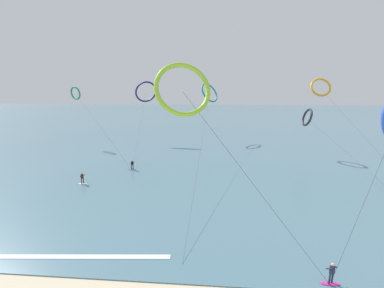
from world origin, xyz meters
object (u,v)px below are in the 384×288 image
Objects in this scene: kite_emerald at (76,93)px; surfer_magenta at (331,275)px; surfer_violet at (132,166)px; surfer_ivory at (82,179)px; kite_lime at (183,89)px; kite_amber at (321,87)px; kite_navy at (146,92)px; kite_charcoal at (307,117)px; kite_teal at (210,93)px.

surfer_magenta is at bearing 156.09° from kite_emerald.
surfer_violet and surfer_ivory have the same top height.
surfer_ivory is (-5.22, -6.70, 0.00)m from surfer_violet.
kite_lime is (-10.80, 3.80, 12.71)m from surfer_magenta.
kite_navy is at bearing 166.18° from kite_amber.
kite_amber is at bearing -153.50° from surfer_violet.
kite_charcoal is at bearing -166.87° from kite_emerald.
surfer_violet and surfer_magenta have the same top height.
surfer_magenta is 0.03× the size of kite_teal.
surfer_magenta is at bearing -91.53° from surfer_ivory.
surfer_magenta is 0.07× the size of kite_navy.
kite_amber is at bearing 135.82° from kite_charcoal.
kite_teal is at bearing -111.91° from surfer_violet.
kite_amber is (41.12, 21.47, 13.08)m from surfer_ivory.
surfer_magenta is 1.00× the size of surfer_ivory.
kite_charcoal reaches higher than surfer_magenta.
surfer_ivory is (-26.97, 16.41, 0.00)m from surfer_magenta.
surfer_violet is at bearing 157.75° from kite_emerald.
kite_emerald reaches higher than surfer_ivory.
surfer_violet is 0.08× the size of kite_emerald.
kite_amber reaches higher than kite_emerald.
kite_emerald is (-40.82, 41.34, 11.73)m from surfer_magenta.
kite_emerald is at bearing -39.57° from surfer_violet.
kite_lime is (14.29, -42.65, 0.62)m from kite_navy.
kite_navy is at bearing 26.21° from surfer_ivory.
surfer_ivory is 30.84m from kite_emerald.
kite_navy reaches higher than surfer_ivory.
kite_navy is (-16.22, -3.00, 0.34)m from kite_teal.
kite_charcoal is (35.57, -12.63, -4.84)m from kite_navy.
surfer_violet is at bearing -79.09° from kite_navy.
surfer_ivory is 0.03× the size of kite_teal.
surfer_ivory is at bearing 120.32° from surfer_magenta.
kite_amber is (23.03, -11.57, 1.32)m from kite_teal.
kite_teal is (12.87, 26.34, 11.75)m from surfer_violet.
kite_teal is 32.96m from kite_emerald.
kite_emerald is at bearing 174.90° from kite_amber.
surfer_magenta is 51.60m from kite_teal.
kite_lime reaches higher than kite_teal.
kite_emerald is at bearing 58.84° from surfer_ivory.
kite_navy is 0.64× the size of kite_amber.
surfer_violet is at bearing -8.13° from surfer_ivory.
kite_lime reaches higher than surfer_ivory.
kite_amber reaches higher than surfer_ivory.
surfer_violet is 0.04× the size of kite_amber.
surfer_ivory is 32.44m from kite_navy.
surfer_magenta is 36.15m from kite_charcoal.
kite_amber is at bearing -162.14° from kite_emerald.
kite_navy is at bearing -140.54° from kite_emerald.
kite_teal is 3.31× the size of kite_lime.
kite_emerald is at bearing 106.28° from surfer_magenta.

